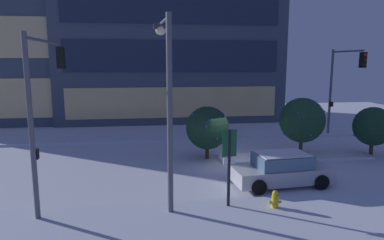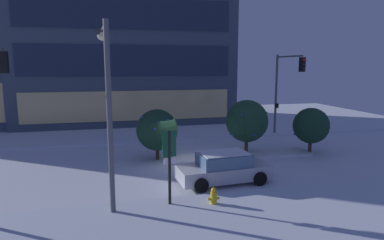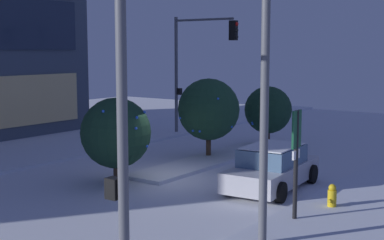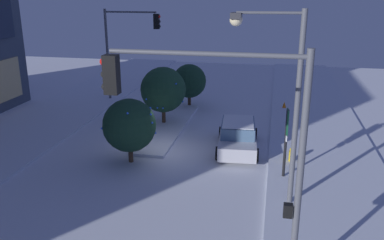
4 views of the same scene
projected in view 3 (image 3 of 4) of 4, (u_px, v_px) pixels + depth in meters
The scene contains 12 objects.
ground at pixel (160, 180), 19.86m from camera, with size 52.00×52.00×0.00m, color silver.
curb_strip_far at pixel (20, 154), 24.51m from camera, with size 52.00×5.20×0.14m, color silver.
median_strip at pixel (210, 160), 23.21m from camera, with size 9.00×1.80×0.14m, color silver.
car_near at pixel (272, 168), 18.60m from camera, with size 4.66×2.30×1.49m.
traffic_light_corner_far_right at pixel (198, 55), 29.39m from camera, with size 0.32×4.05×6.47m.
traffic_light_corner_near_left at pixel (42, 60), 9.88m from camera, with size 0.32×5.19×6.55m.
street_lamp_arched at pixel (238, 49), 12.81m from camera, with size 0.56×2.54×7.20m.
fire_hydrant at pixel (332, 198), 16.05m from camera, with size 0.48×0.26×0.81m.
parking_info_sign at pixel (296, 151), 14.69m from camera, with size 0.55×0.12×3.10m.
decorated_tree_median at pixel (268, 110), 26.59m from camera, with size 2.30×2.29×2.95m.
decorated_tree_left_of_median at pixel (209, 109), 23.65m from camera, with size 2.67×2.67×3.48m.
decorated_tree_right_of_median at pixel (116, 133), 19.14m from camera, with size 2.47×2.47×3.05m.
Camera 3 is at (-15.06, -12.30, 4.69)m, focal length 51.42 mm.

